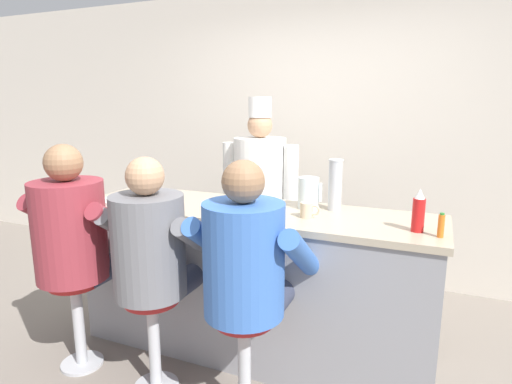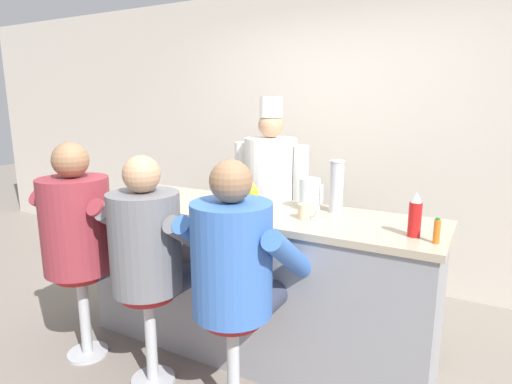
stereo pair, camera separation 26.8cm
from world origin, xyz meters
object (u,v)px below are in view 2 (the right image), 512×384
object	(u,v)px
cereal_bowl	(218,206)
cook_in_whites_near	(270,191)
napkin_dispenser_chrome	(243,200)
diner_seated_grey	(150,247)
ketchup_bottle_red	(415,216)
coffee_mug_tan	(305,211)
breakfast_plate	(128,196)
cup_stack_steel	(336,187)
diner_seated_blue	(236,264)
mustard_bottle_yellow	(253,200)
hot_sauce_bottle_orange	(437,231)
diner_seated_maroon	(82,229)
water_pitcher_clear	(310,194)

from	to	relation	value
cereal_bowl	cook_in_whites_near	world-z (taller)	cook_in_whites_near
napkin_dispenser_chrome	diner_seated_grey	bearing A→B (deg)	-120.09
ketchup_bottle_red	coffee_mug_tan	distance (m)	0.62
ketchup_bottle_red	breakfast_plate	distance (m)	1.93
cup_stack_steel	napkin_dispenser_chrome	bearing A→B (deg)	-159.23
diner_seated_blue	cook_in_whites_near	bearing A→B (deg)	109.97
coffee_mug_tan	cook_in_whites_near	bearing A→B (deg)	128.04
ketchup_bottle_red	napkin_dispenser_chrome	size ratio (longest dim) A/B	2.09
mustard_bottle_yellow	breakfast_plate	bearing A→B (deg)	-178.24
hot_sauce_bottle_orange	diner_seated_maroon	xyz separation A→B (m)	(-2.06, -0.41, -0.19)
diner_seated_maroon	napkin_dispenser_chrome	bearing A→B (deg)	30.94
breakfast_plate	diner_seated_grey	distance (m)	0.70
water_pitcher_clear	diner_seated_blue	distance (m)	0.77
napkin_dispenser_chrome	diner_seated_maroon	bearing A→B (deg)	-149.06
hot_sauce_bottle_orange	diner_seated_grey	distance (m)	1.55
breakfast_plate	diner_seated_blue	distance (m)	1.21
mustard_bottle_yellow	hot_sauce_bottle_orange	distance (m)	1.04
breakfast_plate	diner_seated_maroon	bearing A→B (deg)	-93.22
hot_sauce_bottle_orange	cup_stack_steel	xyz separation A→B (m)	(-0.62, 0.34, 0.10)
cup_stack_steel	diner_seated_maroon	size ratio (longest dim) A/B	0.23
cereal_bowl	diner_seated_grey	xyz separation A→B (m)	(-0.19, -0.43, -0.17)
coffee_mug_tan	diner_seated_maroon	bearing A→B (deg)	-159.33
mustard_bottle_yellow	cereal_bowl	distance (m)	0.27
cereal_bowl	diner_seated_blue	xyz separation A→B (m)	(0.39, -0.43, -0.16)
cereal_bowl	diner_seated_blue	size ratio (longest dim) A/B	0.12
diner_seated_grey	mustard_bottle_yellow	bearing A→B (deg)	44.00
cup_stack_steel	diner_seated_blue	size ratio (longest dim) A/B	0.23
cup_stack_steel	cook_in_whites_near	bearing A→B (deg)	141.92
napkin_dispenser_chrome	diner_seated_blue	distance (m)	0.63
cook_in_whites_near	ketchup_bottle_red	bearing A→B (deg)	-34.51
ketchup_bottle_red	coffee_mug_tan	bearing A→B (deg)	176.54
hot_sauce_bottle_orange	diner_seated_blue	xyz separation A→B (m)	(-0.90, -0.41, -0.20)
breakfast_plate	hot_sauce_bottle_orange	bearing A→B (deg)	0.35
mustard_bottle_yellow	water_pitcher_clear	world-z (taller)	mustard_bottle_yellow
ketchup_bottle_red	water_pitcher_clear	size ratio (longest dim) A/B	1.14
ketchup_bottle_red	cook_in_whites_near	world-z (taller)	cook_in_whites_near
hot_sauce_bottle_orange	cereal_bowl	world-z (taller)	hot_sauce_bottle_orange
cup_stack_steel	diner_seated_maroon	distance (m)	1.64
mustard_bottle_yellow	cup_stack_steel	size ratio (longest dim) A/B	0.66
ketchup_bottle_red	diner_seated_maroon	distance (m)	2.01
water_pitcher_clear	cook_in_whites_near	size ratio (longest dim) A/B	0.12
water_pitcher_clear	diner_seated_blue	world-z (taller)	diner_seated_blue
breakfast_plate	napkin_dispenser_chrome	bearing A→B (deg)	9.25
cup_stack_steel	napkin_dispenser_chrome	xyz separation A→B (m)	(-0.54, -0.21, -0.11)
ketchup_bottle_red	mustard_bottle_yellow	bearing A→B (deg)	-177.49
diner_seated_grey	breakfast_plate	bearing A→B (deg)	144.71
mustard_bottle_yellow	cook_in_whites_near	xyz separation A→B (m)	(-0.35, 0.91, -0.16)
breakfast_plate	diner_seated_grey	xyz separation A→B (m)	(0.56, -0.40, -0.16)
mustard_bottle_yellow	diner_seated_grey	distance (m)	0.66
diner_seated_maroon	diner_seated_blue	world-z (taller)	diner_seated_maroon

